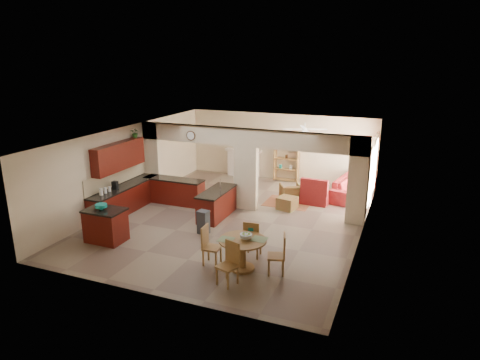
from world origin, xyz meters
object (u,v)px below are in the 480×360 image
at_px(dining_table, 243,250).
at_px(sofa, 354,187).
at_px(armchair, 290,193).
at_px(kitchen_island, 106,225).

distance_m(dining_table, sofa, 7.03).
relative_size(dining_table, armchair, 1.65).
bearing_deg(sofa, dining_table, 174.58).
relative_size(kitchen_island, dining_table, 0.94).
bearing_deg(kitchen_island, sofa, 47.93).
height_order(kitchen_island, sofa, kitchen_island).
height_order(dining_table, sofa, dining_table).
relative_size(kitchen_island, armchair, 1.54).
bearing_deg(sofa, kitchen_island, 147.23).
xyz_separation_m(sofa, armchair, (-2.07, -1.35, -0.06)).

